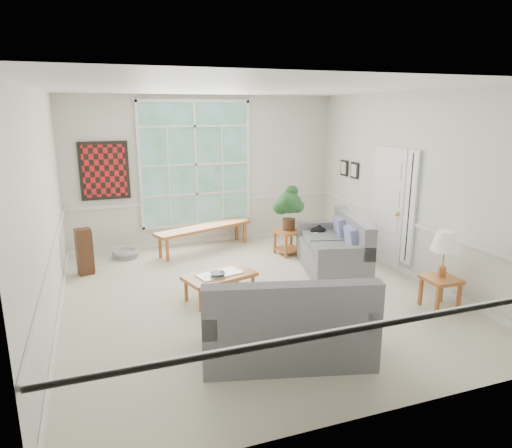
{
  "coord_description": "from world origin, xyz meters",
  "views": [
    {
      "loc": [
        -2.13,
        -6.06,
        2.74
      ],
      "look_at": [
        0.1,
        0.2,
        1.05
      ],
      "focal_mm": 32.0,
      "sensor_mm": 36.0,
      "label": 1
    }
  ],
  "objects_px": {
    "loveseat_right": "(332,244)",
    "side_table": "(440,293)",
    "loveseat_front": "(286,314)",
    "end_table": "(289,242)",
    "coffee_table": "(220,286)"
  },
  "relations": [
    {
      "from": "loveseat_front",
      "to": "end_table",
      "type": "height_order",
      "value": "loveseat_front"
    },
    {
      "from": "loveseat_right",
      "to": "end_table",
      "type": "bearing_deg",
      "value": 121.4
    },
    {
      "from": "loveseat_right",
      "to": "side_table",
      "type": "xyz_separation_m",
      "value": [
        0.67,
        -1.89,
        -0.25
      ]
    },
    {
      "from": "loveseat_right",
      "to": "end_table",
      "type": "xyz_separation_m",
      "value": [
        -0.34,
        1.08,
        -0.24
      ]
    },
    {
      "from": "loveseat_front",
      "to": "side_table",
      "type": "relative_size",
      "value": 4.1
    },
    {
      "from": "loveseat_right",
      "to": "side_table",
      "type": "height_order",
      "value": "loveseat_right"
    },
    {
      "from": "loveseat_right",
      "to": "loveseat_front",
      "type": "height_order",
      "value": "loveseat_front"
    },
    {
      "from": "loveseat_right",
      "to": "coffee_table",
      "type": "xyz_separation_m",
      "value": [
        -2.15,
        -0.54,
        -0.29
      ]
    },
    {
      "from": "coffee_table",
      "to": "end_table",
      "type": "xyz_separation_m",
      "value": [
        1.81,
        1.62,
        0.05
      ]
    },
    {
      "from": "loveseat_right",
      "to": "coffee_table",
      "type": "bearing_deg",
      "value": -152.1
    },
    {
      "from": "loveseat_right",
      "to": "loveseat_front",
      "type": "distance_m",
      "value": 2.97
    },
    {
      "from": "coffee_table",
      "to": "side_table",
      "type": "bearing_deg",
      "value": -42.21
    },
    {
      "from": "loveseat_front",
      "to": "coffee_table",
      "type": "distance_m",
      "value": 1.83
    },
    {
      "from": "loveseat_right",
      "to": "loveseat_front",
      "type": "relative_size",
      "value": 0.95
    },
    {
      "from": "loveseat_front",
      "to": "side_table",
      "type": "height_order",
      "value": "loveseat_front"
    }
  ]
}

